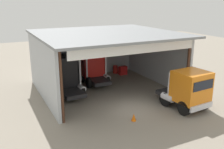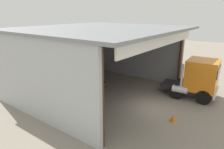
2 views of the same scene
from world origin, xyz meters
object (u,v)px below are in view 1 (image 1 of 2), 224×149
at_px(truck_black_left_bay, 65,75).
at_px(oil_drum, 115,69).
at_px(tool_cart, 123,70).
at_px(traffic_cone, 134,117).
at_px(truck_red_center_bay, 93,65).
at_px(truck_orange_yard_outside, 188,89).

bearing_deg(truck_black_left_bay, oil_drum, 27.16).
height_order(tool_cart, traffic_cone, tool_cart).
height_order(truck_black_left_bay, truck_red_center_bay, truck_red_center_bay).
relative_size(truck_orange_yard_outside, traffic_cone, 8.08).
height_order(truck_black_left_bay, tool_cart, truck_black_left_bay).
bearing_deg(traffic_cone, oil_drum, 68.83).
bearing_deg(oil_drum, truck_red_center_bay, -150.44).
height_order(truck_red_center_bay, traffic_cone, truck_red_center_bay).
bearing_deg(oil_drum, truck_orange_yard_outside, -88.31).
bearing_deg(truck_red_center_bay, oil_drum, 32.21).
height_order(truck_red_center_bay, oil_drum, truck_red_center_bay).
distance_m(truck_red_center_bay, tool_cart, 4.75).
distance_m(truck_black_left_bay, truck_orange_yard_outside, 10.96).
distance_m(oil_drum, traffic_cone, 12.72).
bearing_deg(truck_red_center_bay, truck_orange_yard_outside, -64.39).
height_order(truck_red_center_bay, truck_orange_yard_outside, truck_red_center_bay).
relative_size(truck_red_center_bay, truck_orange_yard_outside, 1.05).
relative_size(truck_red_center_bay, traffic_cone, 8.50).
xyz_separation_m(truck_orange_yard_outside, tool_cart, (0.18, 11.07, -1.23)).
xyz_separation_m(oil_drum, traffic_cone, (-4.59, -11.86, -0.19)).
relative_size(truck_black_left_bay, truck_red_center_bay, 0.96).
bearing_deg(truck_orange_yard_outside, truck_black_left_bay, -48.61).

